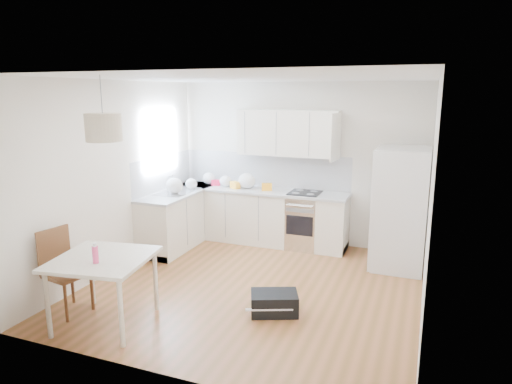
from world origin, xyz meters
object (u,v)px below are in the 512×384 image
dining_table (103,265)px  gym_bag (274,303)px  dining_chair (67,272)px  refrigerator (402,208)px

dining_table → gym_bag: bearing=19.0°
gym_bag → dining_chair: bearing=177.8°
refrigerator → gym_bag: size_ratio=3.27×
dining_table → gym_bag: dining_table is taller
refrigerator → gym_bag: (-1.24, -2.07, -0.76)m
dining_table → gym_bag: (1.67, 0.90, -0.57)m
dining_table → dining_chair: bearing=164.6°
refrigerator → dining_chair: size_ratio=1.78×
gym_bag → dining_table: bearing=-174.3°
dining_chair → gym_bag: (2.25, 0.83, -0.37)m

